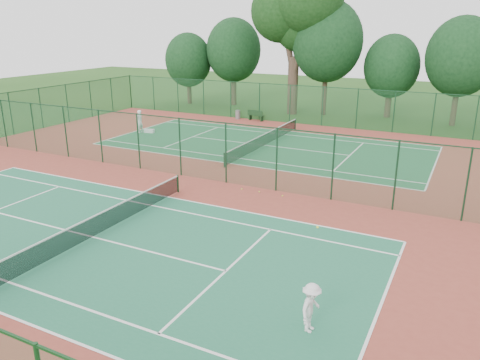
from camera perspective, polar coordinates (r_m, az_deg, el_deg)
name	(u,v)px	position (r m, az deg, el deg)	size (l,w,h in m)	color
ground	(203,179)	(27.53, -4.51, 0.15)	(120.00, 120.00, 0.00)	#234C18
red_pad	(203,179)	(27.53, -4.51, 0.16)	(40.00, 36.00, 0.01)	brown
court_near	(93,237)	(20.91, -17.45, -6.68)	(23.77, 10.97, 0.01)	#216849
court_far	(265,145)	(35.22, 3.10, 4.23)	(23.77, 10.97, 0.01)	#1D5D35
fence_north	(306,105)	(43.10, 8.05, 9.04)	(40.00, 0.09, 3.50)	#1A502A
fence_divider	(202,150)	(27.04, -4.60, 3.70)	(40.00, 0.09, 3.50)	#1B512B
tennis_net_near	(92,226)	(20.70, -17.58, -5.34)	(0.10, 12.90, 0.97)	#163D1E
tennis_net_far	(265,139)	(35.09, 3.11, 5.07)	(0.10, 12.90, 0.97)	#143722
player_near	(311,308)	(14.15, 8.67, -15.14)	(1.00, 0.57, 1.54)	silver
player_far	(139,122)	(40.08, -12.16, 6.99)	(0.70, 0.46, 1.92)	white
trash_bin	(238,115)	(45.39, -0.27, 7.98)	(0.47, 0.47, 0.85)	gray
bench	(256,115)	(44.57, 1.93, 7.90)	(1.68, 0.69, 1.01)	black
kit_bag	(149,131)	(40.13, -11.01, 5.89)	(0.86, 0.32, 0.32)	silver
stray_ball_a	(282,196)	(24.68, 5.20, -1.93)	(0.07, 0.07, 0.07)	#D7ED37
stray_ball_b	(259,192)	(25.19, 2.37, -1.45)	(0.07, 0.07, 0.07)	#ABC22D
stray_ball_c	(242,189)	(25.60, 0.22, -1.10)	(0.07, 0.07, 0.07)	#CDE936
big_tree	(297,10)	(47.98, 6.97, 19.86)	(9.18, 6.72, 14.10)	#3E2C21
evergreen_row	(330,114)	(49.14, 10.93, 7.93)	(39.00, 5.00, 12.00)	black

